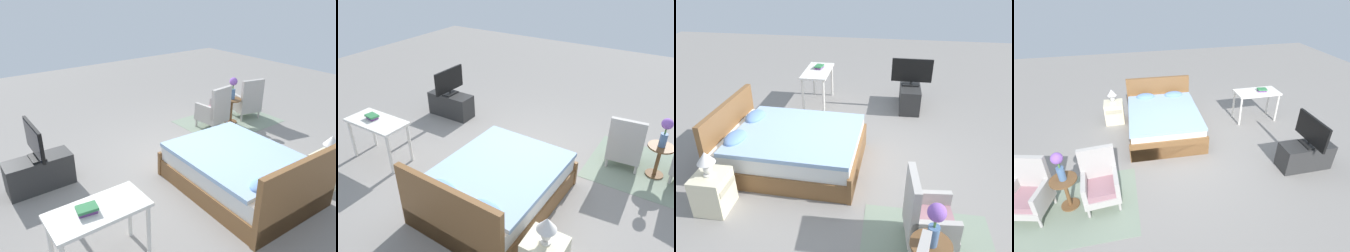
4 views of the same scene
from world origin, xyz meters
The scene contains 13 objects.
ground_plane centered at (0.00, 0.00, 0.00)m, with size 16.00×16.00×0.00m, color gray.
floor_rug centered at (-2.04, -1.01, 0.00)m, with size 2.10×1.50×0.01m.
bed centered at (-0.23, 0.98, 0.30)m, with size 1.63×2.11×0.96m.
armchair_by_window_left centered at (-2.55, -0.95, 0.38)m, with size 0.66×0.66×0.92m.
armchair_by_window_right centered at (-1.52, -0.95, 0.38)m, with size 0.59×0.59×0.92m.
side_table centered at (-2.04, -0.94, 0.34)m, with size 0.40×0.40×0.55m.
flower_vase centered at (-2.04, -0.94, 0.84)m, with size 0.17×0.17×0.48m.
nightstand centered at (-1.32, 1.66, 0.26)m, with size 0.44×0.41×0.52m.
table_lamp centered at (-1.32, 1.66, 0.74)m, with size 0.22×0.22×0.33m.
tv_stand centered at (2.14, -0.88, 0.25)m, with size 0.96×0.40×0.49m.
tv_flatscreen centered at (2.15, -0.88, 0.78)m, with size 0.20×0.81×0.55m.
vanity_desk centered at (2.06, 1.04, 0.63)m, with size 1.04×0.52×0.74m.
book_stack centered at (2.17, 1.03, 0.78)m, with size 0.23×0.18×0.07m.
Camera 4 is at (-0.95, -4.20, 3.22)m, focal length 28.00 mm.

